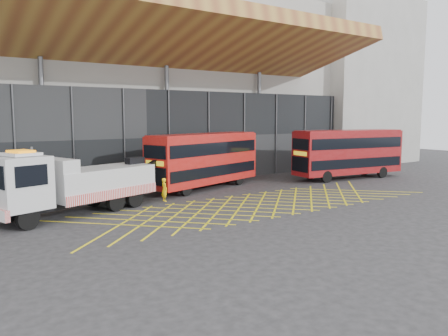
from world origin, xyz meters
TOP-DOWN VIEW (x-y plane):
  - ground_plane at (0.00, 0.00)m, footprint 120.00×120.00m
  - road_markings at (4.80, 0.00)m, footprint 26.36×7.16m
  - construction_building at (1.92, 18.40)m, footprint 55.00×23.97m
  - east_building at (32.00, 16.00)m, footprint 15.00×12.00m
  - recovery_truck at (-6.18, 3.80)m, footprint 11.60×5.67m
  - bus_towed at (5.24, 7.50)m, footprint 11.07×5.67m
  - bus_second at (19.28, 4.77)m, footprint 11.34×3.95m
  - worker at (0.13, 4.52)m, footprint 0.40×0.60m

SIDE VIEW (x-z plane):
  - ground_plane at x=0.00m, z-range 0.00..0.00m
  - road_markings at x=4.80m, z-range 0.00..0.01m
  - worker at x=0.13m, z-range 0.00..1.61m
  - recovery_truck at x=-6.18m, z-range -0.16..3.93m
  - bus_towed at x=5.24m, z-range 0.24..4.66m
  - bus_second at x=19.28m, z-range 0.25..4.77m
  - construction_building at x=1.92m, z-range -0.02..17.98m
  - east_building at x=32.00m, z-range 0.00..20.00m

